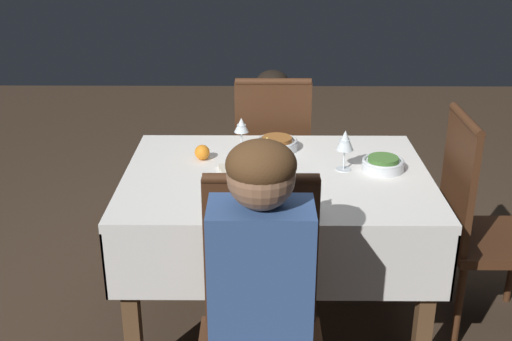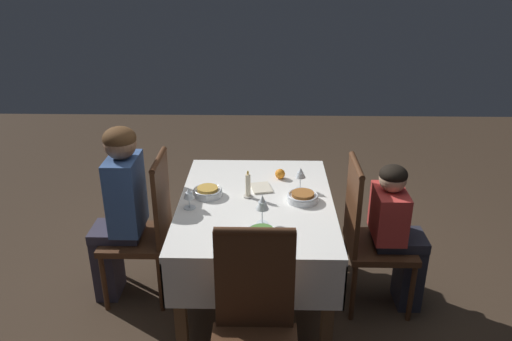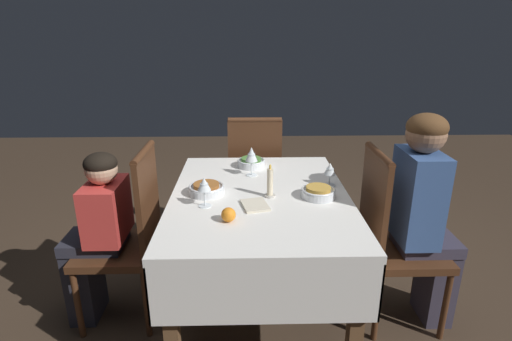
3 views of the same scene
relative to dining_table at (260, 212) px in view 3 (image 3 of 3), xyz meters
The scene contains 16 objects.
ground_plane 0.62m from the dining_table, ahead, with size 8.00×8.00×0.00m, color #3D2D21.
dining_table is the anchor object (origin of this frame).
chair_south 0.69m from the dining_table, 95.39° to the right, with size 0.40×0.40×0.97m.
chair_north 0.69m from the dining_table, 90.53° to the left, with size 0.40×0.40×0.97m.
chair_east 0.85m from the dining_table, ahead, with size 0.40×0.40×0.97m.
person_adult_denim 0.84m from the dining_table, 94.39° to the right, with size 0.30×0.34×1.15m.
person_child_red 0.86m from the dining_table, 90.43° to the left, with size 0.30×0.33×0.95m.
bowl_south 0.32m from the dining_table, 100.30° to the right, with size 0.17×0.17×0.06m.
wine_glass_south 0.44m from the dining_table, 74.46° to the right, with size 0.07×0.07×0.13m.
bowl_north 0.30m from the dining_table, 88.68° to the left, with size 0.18×0.18×0.06m.
wine_glass_north 0.37m from the dining_table, 119.26° to the left, with size 0.06×0.06×0.15m.
bowl_east 0.45m from the dining_table, ahead, with size 0.17×0.17×0.06m.
wine_glass_east 0.36m from the dining_table, ahead, with size 0.07×0.07×0.17m.
candle_centerpiece 0.18m from the dining_table, 129.72° to the right, with size 0.06×0.06×0.17m.
orange_fruit 0.37m from the dining_table, 154.67° to the left, with size 0.06×0.06×0.06m, color orange.
napkin_red_folded 0.19m from the dining_table, 169.63° to the left, with size 0.17×0.15×0.01m.
Camera 3 is at (-1.89, 0.07, 1.52)m, focal length 28.00 mm.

